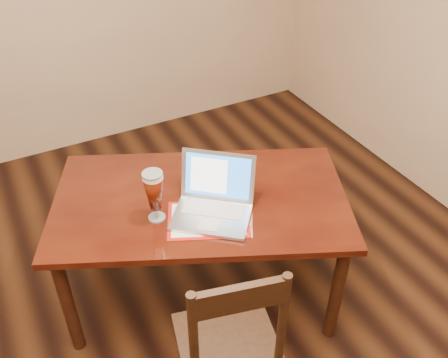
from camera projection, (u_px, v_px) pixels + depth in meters
room_shell at (144, 55)px, 1.26m from camera, size 4.51×5.01×2.71m
dining_table at (200, 210)px, 2.54m from camera, size 1.68×1.35×0.96m
dining_chair at (230, 346)px, 2.08m from camera, size 0.50×0.48×0.98m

